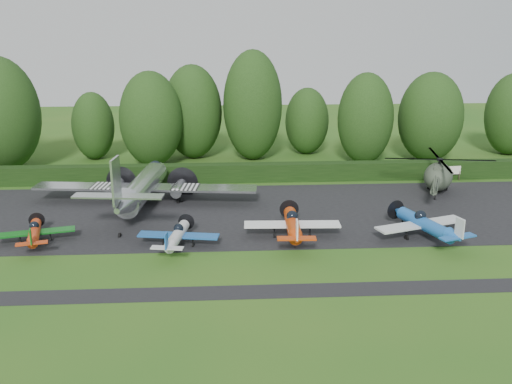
{
  "coord_description": "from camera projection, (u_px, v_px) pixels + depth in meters",
  "views": [
    {
      "loc": [
        0.16,
        -40.08,
        17.3
      ],
      "look_at": [
        3.0,
        8.58,
        2.5
      ],
      "focal_mm": 40.0,
      "sensor_mm": 36.0,
      "label": 1
    }
  ],
  "objects": [
    {
      "name": "tree_9",
      "position": [
        431.0,
        117.0,
        71.06
      ],
      "size": [
        7.98,
        7.98,
        11.2
      ],
      "color": "black",
      "rests_on": "ground"
    },
    {
      "name": "light_plane_white",
      "position": [
        177.0,
        235.0,
        44.75
      ],
      "size": [
        6.43,
        6.76,
        2.47
      ],
      "rotation": [
        0.0,
        0.0,
        0.16
      ],
      "color": "silver",
      "rests_on": "ground"
    },
    {
      "name": "transport_plane",
      "position": [
        142.0,
        188.0,
        54.21
      ],
      "size": [
        21.78,
        16.7,
        6.98
      ],
      "rotation": [
        0.0,
        0.0,
        0.11
      ],
      "color": "silver",
      "rests_on": "ground"
    },
    {
      "name": "sign_board",
      "position": [
        448.0,
        171.0,
        63.33
      ],
      "size": [
        2.96,
        0.11,
        1.66
      ],
      "rotation": [
        0.0,
        0.0,
        -0.11
      ],
      "color": "#3F3326",
      "rests_on": "ground"
    },
    {
      "name": "taxiway_verge",
      "position": [
        224.0,
        293.0,
        37.57
      ],
      "size": [
        70.0,
        2.0,
        0.0
      ],
      "primitive_type": "cube",
      "color": "black",
      "rests_on": "ground"
    },
    {
      "name": "light_plane_blue",
      "position": [
        425.0,
        224.0,
        46.49
      ],
      "size": [
        8.04,
        8.45,
        3.09
      ],
      "rotation": [
        0.0,
        0.0,
        -0.33
      ],
      "color": "#1A549F",
      "rests_on": "ground"
    },
    {
      "name": "tree_4",
      "position": [
        307.0,
        121.0,
        75.4
      ],
      "size": [
        5.76,
        5.76,
        8.79
      ],
      "color": "black",
      "rests_on": "ground"
    },
    {
      "name": "light_plane_orange",
      "position": [
        293.0,
        224.0,
        46.48
      ],
      "size": [
        7.91,
        8.32,
        3.04
      ],
      "rotation": [
        0.0,
        0.0,
        0.04
      ],
      "color": "#B8370A",
      "rests_on": "ground"
    },
    {
      "name": "tree_5",
      "position": [
        93.0,
        126.0,
        72.43
      ],
      "size": [
        5.3,
        5.3,
        8.62
      ],
      "color": "black",
      "rests_on": "ground"
    },
    {
      "name": "tree_7",
      "position": [
        365.0,
        119.0,
        69.89
      ],
      "size": [
        6.81,
        6.81,
        11.24
      ],
      "color": "black",
      "rests_on": "ground"
    },
    {
      "name": "tree_2",
      "position": [
        151.0,
        119.0,
        68.7
      ],
      "size": [
        7.58,
        7.58,
        11.53
      ],
      "color": "black",
      "rests_on": "ground"
    },
    {
      "name": "tree_8",
      "position": [
        512.0,
        114.0,
        74.7
      ],
      "size": [
        6.88,
        6.88,
        10.73
      ],
      "color": "black",
      "rests_on": "ground"
    },
    {
      "name": "ground",
      "position": [
        223.0,
        257.0,
        43.3
      ],
      "size": [
        160.0,
        160.0,
        0.0
      ],
      "primitive_type": "plane",
      "color": "#245818",
      "rests_on": "ground"
    },
    {
      "name": "helicopter",
      "position": [
        439.0,
        174.0,
        58.96
      ],
      "size": [
        11.16,
        13.07,
        3.59
      ],
      "rotation": [
        0.0,
        0.0,
        0.42
      ],
      "color": "#3A4334",
      "rests_on": "ground"
    },
    {
      "name": "hedgerow",
      "position": [
        223.0,
        182.0,
        63.36
      ],
      "size": [
        90.0,
        1.6,
        2.0
      ],
      "primitive_type": "cube",
      "color": "black",
      "rests_on": "ground"
    },
    {
      "name": "light_plane_red",
      "position": [
        34.0,
        232.0,
        45.51
      ],
      "size": [
        6.18,
        6.5,
        2.37
      ],
      "rotation": [
        0.0,
        0.0,
        -0.24
      ],
      "color": "#B83411",
      "rests_on": "ground"
    },
    {
      "name": "apron",
      "position": [
        223.0,
        214.0,
        52.86
      ],
      "size": [
        70.0,
        18.0,
        0.01
      ],
      "primitive_type": "cube",
      "color": "black",
      "rests_on": "ground"
    },
    {
      "name": "tree_0",
      "position": [
        253.0,
        106.0,
        71.62
      ],
      "size": [
        7.43,
        7.43,
        13.84
      ],
      "color": "black",
      "rests_on": "ground"
    },
    {
      "name": "tree_1",
      "position": [
        1.0,
        114.0,
        66.32
      ],
      "size": [
        9.0,
        9.0,
        13.41
      ],
      "color": "black",
      "rests_on": "ground"
    },
    {
      "name": "tree_3",
      "position": [
        193.0,
        112.0,
        72.64
      ],
      "size": [
        7.46,
        7.46,
        11.98
      ],
      "color": "black",
      "rests_on": "ground"
    }
  ]
}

